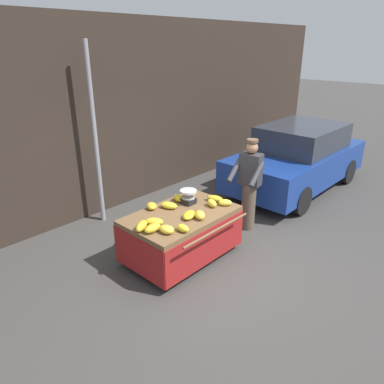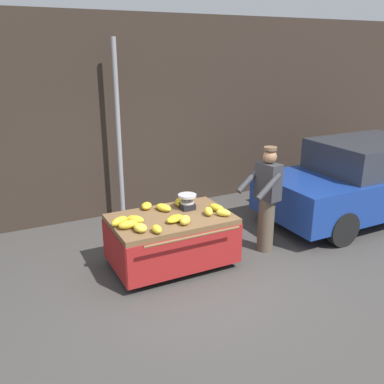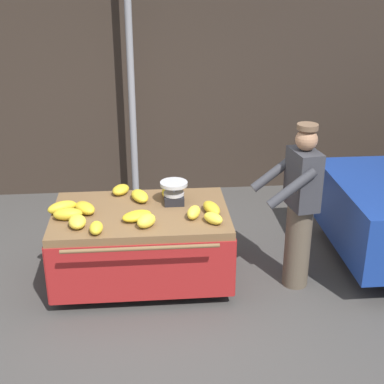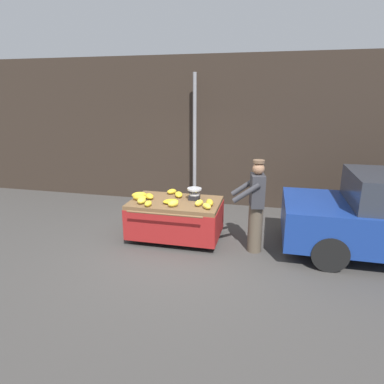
% 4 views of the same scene
% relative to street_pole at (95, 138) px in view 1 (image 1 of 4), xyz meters
% --- Properties ---
extents(ground_plane, '(60.00, 60.00, 0.00)m').
position_rel_street_pole_xyz_m(ground_plane, '(0.34, -2.58, -1.66)').
color(ground_plane, '#423F3D').
extents(back_wall, '(16.00, 0.24, 3.75)m').
position_rel_street_pole_xyz_m(back_wall, '(0.34, 0.47, 0.22)').
color(back_wall, '#332821').
rests_on(back_wall, ground).
extents(street_pole, '(0.09, 0.09, 3.32)m').
position_rel_street_pole_xyz_m(street_pole, '(0.00, 0.00, 0.00)').
color(street_pole, gray).
rests_on(street_pole, ground).
extents(banana_cart, '(1.77, 1.31, 0.80)m').
position_rel_street_pole_xyz_m(banana_cart, '(0.09, -2.08, -1.07)').
color(banana_cart, brown).
rests_on(banana_cart, ground).
extents(weighing_scale, '(0.28, 0.28, 0.23)m').
position_rel_street_pole_xyz_m(weighing_scale, '(0.43, -1.92, -0.74)').
color(weighing_scale, black).
rests_on(weighing_scale, banana_cart).
extents(banana_bunch_0, '(0.28, 0.15, 0.12)m').
position_rel_street_pole_xyz_m(banana_bunch_0, '(-0.61, -2.21, -0.80)').
color(banana_bunch_0, gold).
rests_on(banana_bunch_0, banana_cart).
extents(banana_bunch_1, '(0.18, 0.26, 0.11)m').
position_rel_street_pole_xyz_m(banana_bunch_1, '(0.39, -1.74, -0.81)').
color(banana_bunch_1, gold).
rests_on(banana_bunch_1, banana_cart).
extents(banana_bunch_2, '(0.32, 0.25, 0.12)m').
position_rel_street_pole_xyz_m(banana_bunch_2, '(-0.68, -2.06, -0.80)').
color(banana_bunch_2, gold).
rests_on(banana_bunch_2, banana_cart).
extents(banana_bunch_3, '(0.19, 0.25, 0.12)m').
position_rel_street_pole_xyz_m(banana_bunch_3, '(0.60, -2.28, -0.80)').
color(banana_bunch_3, yellow).
rests_on(banana_bunch_3, banana_cart).
extents(banana_bunch_4, '(0.21, 0.31, 0.11)m').
position_rel_street_pole_xyz_m(banana_bunch_4, '(0.79, -2.18, -0.81)').
color(banana_bunch_4, gold).
rests_on(banana_bunch_4, banana_cart).
extents(banana_bunch_5, '(0.25, 0.26, 0.12)m').
position_rel_street_pole_xyz_m(banana_bunch_5, '(0.15, -2.43, -0.80)').
color(banana_bunch_5, yellow).
rests_on(banana_bunch_5, banana_cart).
extents(banana_bunch_6, '(0.29, 0.31, 0.11)m').
position_rel_street_pole_xyz_m(banana_bunch_6, '(-0.46, -2.07, -0.81)').
color(banana_bunch_6, gold).
rests_on(banana_bunch_6, banana_cart).
extents(banana_bunch_7, '(0.34, 0.27, 0.09)m').
position_rel_street_pole_xyz_m(banana_bunch_7, '(0.06, -2.29, -0.81)').
color(banana_bunch_7, gold).
rests_on(banana_bunch_7, banana_cart).
extents(banana_bunch_8, '(0.23, 0.24, 0.11)m').
position_rel_street_pole_xyz_m(banana_bunch_8, '(0.78, -2.41, -0.81)').
color(banana_bunch_8, yellow).
rests_on(banana_bunch_8, banana_cart).
extents(banana_bunch_9, '(0.25, 0.27, 0.10)m').
position_rel_street_pole_xyz_m(banana_bunch_9, '(-0.12, -1.63, -0.81)').
color(banana_bunch_9, gold).
rests_on(banana_bunch_9, banana_cart).
extents(banana_bunch_10, '(0.24, 0.32, 0.11)m').
position_rel_street_pole_xyz_m(banana_bunch_10, '(0.08, -1.82, -0.81)').
color(banana_bunch_10, yellow).
rests_on(banana_bunch_10, banana_cart).
extents(banana_bunch_11, '(0.19, 0.24, 0.11)m').
position_rel_street_pole_xyz_m(banana_bunch_11, '(-0.50, -2.38, -0.80)').
color(banana_bunch_11, yellow).
rests_on(banana_bunch_11, banana_cart).
extents(banana_bunch_12, '(0.13, 0.21, 0.10)m').
position_rel_street_pole_xyz_m(banana_bunch_12, '(-0.31, -2.52, -0.81)').
color(banana_bunch_12, yellow).
rests_on(banana_bunch_12, banana_cart).
extents(vendor_person, '(0.63, 0.58, 1.71)m').
position_rel_street_pole_xyz_m(vendor_person, '(1.64, -2.28, -0.79)').
color(vendor_person, brown).
rests_on(vendor_person, ground).
extents(parked_car, '(3.90, 1.75, 1.51)m').
position_rel_street_pole_xyz_m(parked_car, '(4.14, -1.94, -0.91)').
color(parked_car, navy).
rests_on(parked_car, ground).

